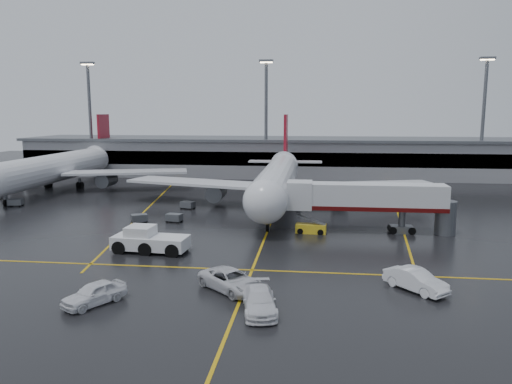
# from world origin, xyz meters

# --- Properties ---
(ground) EXTENTS (220.00, 220.00, 0.00)m
(ground) POSITION_xyz_m (0.00, 0.00, 0.00)
(ground) COLOR black
(ground) RESTS_ON ground
(apron_line_centre) EXTENTS (0.25, 90.00, 0.02)m
(apron_line_centre) POSITION_xyz_m (0.00, 0.00, 0.01)
(apron_line_centre) COLOR gold
(apron_line_centre) RESTS_ON ground
(apron_line_stop) EXTENTS (60.00, 0.25, 0.02)m
(apron_line_stop) POSITION_xyz_m (0.00, -22.00, 0.01)
(apron_line_stop) COLOR gold
(apron_line_stop) RESTS_ON ground
(apron_line_left) EXTENTS (9.99, 69.35, 0.02)m
(apron_line_left) POSITION_xyz_m (-20.00, 10.00, 0.01)
(apron_line_left) COLOR gold
(apron_line_left) RESTS_ON ground
(apron_line_right) EXTENTS (7.57, 69.64, 0.02)m
(apron_line_right) POSITION_xyz_m (18.00, 10.00, 0.01)
(apron_line_right) COLOR gold
(apron_line_right) RESTS_ON ground
(terminal) EXTENTS (122.00, 19.00, 8.60)m
(terminal) POSITION_xyz_m (0.00, 47.93, 4.32)
(terminal) COLOR gray
(terminal) RESTS_ON ground
(light_mast_left) EXTENTS (3.00, 1.20, 25.45)m
(light_mast_left) POSITION_xyz_m (-45.00, 42.00, 14.47)
(light_mast_left) COLOR #595B60
(light_mast_left) RESTS_ON ground
(light_mast_mid) EXTENTS (3.00, 1.20, 25.45)m
(light_mast_mid) POSITION_xyz_m (-5.00, 42.00, 14.47)
(light_mast_mid) COLOR #595B60
(light_mast_mid) RESTS_ON ground
(light_mast_right) EXTENTS (3.00, 1.20, 25.45)m
(light_mast_right) POSITION_xyz_m (40.00, 42.00, 14.47)
(light_mast_right) COLOR #595B60
(light_mast_right) RESTS_ON ground
(main_airliner) EXTENTS (48.80, 45.60, 14.10)m
(main_airliner) POSITION_xyz_m (0.00, 9.70, 4.21)
(main_airliner) COLOR silver
(main_airliner) RESTS_ON ground
(second_airliner) EXTENTS (48.80, 45.60, 14.10)m
(second_airliner) POSITION_xyz_m (-42.00, 21.70, 4.21)
(second_airliner) COLOR silver
(second_airliner) RESTS_ON ground
(jet_bridge) EXTENTS (19.90, 3.40, 6.05)m
(jet_bridge) POSITION_xyz_m (11.87, -6.00, 3.93)
(jet_bridge) COLOR silver
(jet_bridge) RESTS_ON ground
(pushback_tractor) EXTENTS (7.96, 3.88, 2.76)m
(pushback_tractor) POSITION_xyz_m (-11.40, -17.16, 1.10)
(pushback_tractor) COLOR silver
(pushback_tractor) RESTS_ON ground
(belt_loader) EXTENTS (3.73, 1.99, 2.28)m
(belt_loader) POSITION_xyz_m (5.25, -7.19, 0.56)
(belt_loader) COLOR yellow
(belt_loader) RESTS_ON ground
(service_van_a) EXTENTS (6.44, 6.18, 1.70)m
(service_van_a) POSITION_xyz_m (-1.02, -27.32, 0.85)
(service_van_a) COLOR silver
(service_van_a) RESTS_ON ground
(service_van_b) EXTENTS (3.31, 6.00, 1.65)m
(service_van_b) POSITION_xyz_m (1.70, -31.27, 0.82)
(service_van_b) COLOR white
(service_van_b) RESTS_ON ground
(service_van_c) EXTENTS (4.95, 5.29, 1.77)m
(service_van_c) POSITION_xyz_m (13.77, -25.60, 0.89)
(service_van_c) COLOR white
(service_van_c) RESTS_ON ground
(service_van_d) EXTENTS (4.32, 5.26, 1.69)m
(service_van_d) POSITION_xyz_m (-10.74, -31.38, 0.84)
(service_van_d) COLOR white
(service_van_d) RESTS_ON ground
(baggage_cart_a) EXTENTS (2.23, 1.69, 1.12)m
(baggage_cart_a) POSITION_xyz_m (-12.69, -3.36, 0.63)
(baggage_cart_a) COLOR #595B60
(baggage_cart_a) RESTS_ON ground
(baggage_cart_b) EXTENTS (2.38, 2.12, 1.12)m
(baggage_cart_b) POSITION_xyz_m (-17.18, -4.19, 0.63)
(baggage_cart_b) COLOR #595B60
(baggage_cart_b) RESTS_ON ground
(baggage_cart_c) EXTENTS (2.31, 1.86, 1.12)m
(baggage_cart_c) POSITION_xyz_m (-13.24, 5.70, 0.63)
(baggage_cart_c) COLOR #595B60
(baggage_cart_c) RESTS_ON ground
(baggage_cart_e) EXTENTS (2.22, 1.68, 1.12)m
(baggage_cart_e) POSITION_xyz_m (-40.20, 4.70, 0.63)
(baggage_cart_e) COLOR #595B60
(baggage_cart_e) RESTS_ON ground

